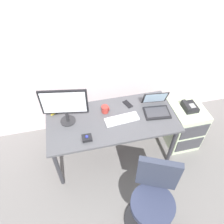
{
  "coord_description": "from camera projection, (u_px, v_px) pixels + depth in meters",
  "views": [
    {
      "loc": [
        -0.39,
        -1.68,
        2.6
      ],
      "look_at": [
        0.0,
        0.0,
        0.83
      ],
      "focal_mm": 34.05,
      "sensor_mm": 36.0,
      "label": 1
    }
  ],
  "objects": [
    {
      "name": "ground_plane",
      "position": [
        112.0,
        152.0,
        3.06
      ],
      "size": [
        8.0,
        8.0,
        0.0
      ],
      "primitive_type": "plane",
      "color": "slate"
    },
    {
      "name": "back_wall",
      "position": [
        99.0,
        37.0,
        2.55
      ],
      "size": [
        6.0,
        0.1,
        2.8
      ],
      "primitive_type": "cube",
      "color": "beige",
      "rests_on": "ground"
    },
    {
      "name": "desk",
      "position": [
        112.0,
        123.0,
        2.61
      ],
      "size": [
        1.56,
        0.73,
        0.71
      ],
      "color": "#47484C",
      "rests_on": "ground"
    },
    {
      "name": "file_cabinet",
      "position": [
        183.0,
        124.0,
        3.0
      ],
      "size": [
        0.42,
        0.53,
        0.66
      ],
      "color": "beige",
      "rests_on": "ground"
    },
    {
      "name": "desk_phone",
      "position": [
        189.0,
        107.0,
        2.73
      ],
      "size": [
        0.17,
        0.2,
        0.09
      ],
      "color": "black",
      "rests_on": "file_cabinet"
    },
    {
      "name": "office_chair",
      "position": [
        152.0,
        201.0,
        2.15
      ],
      "size": [
        0.54,
        0.55,
        0.95
      ],
      "color": "black",
      "rests_on": "ground"
    },
    {
      "name": "monitor_main",
      "position": [
        64.0,
        104.0,
        2.33
      ],
      "size": [
        0.51,
        0.18,
        0.47
      ],
      "color": "#262628",
      "rests_on": "desk"
    },
    {
      "name": "keyboard",
      "position": [
        122.0,
        119.0,
        2.54
      ],
      "size": [
        0.42,
        0.17,
        0.03
      ],
      "color": "silver",
      "rests_on": "desk"
    },
    {
      "name": "laptop",
      "position": [
        156.0,
        107.0,
        2.62
      ],
      "size": [
        0.34,
        0.33,
        0.23
      ],
      "color": "black",
      "rests_on": "desk"
    },
    {
      "name": "trackball_mouse",
      "position": [
        87.0,
        138.0,
        2.33
      ],
      "size": [
        0.11,
        0.09,
        0.07
      ],
      "color": "black",
      "rests_on": "desk"
    },
    {
      "name": "coffee_mug",
      "position": [
        105.0,
        109.0,
        2.61
      ],
      "size": [
        0.1,
        0.09,
        0.09
      ],
      "color": "#A4312B",
      "rests_on": "desk"
    },
    {
      "name": "cell_phone",
      "position": [
        128.0,
        104.0,
        2.73
      ],
      "size": [
        0.11,
        0.16,
        0.01
      ],
      "primitive_type": "cube",
      "rotation": [
        0.0,
        0.0,
        0.36
      ],
      "color": "black",
      "rests_on": "desk"
    },
    {
      "name": "banana",
      "position": [
        57.0,
        111.0,
        2.62
      ],
      "size": [
        0.17,
        0.16,
        0.04
      ],
      "primitive_type": "ellipsoid",
      "rotation": [
        0.0,
        0.0,
        0.7
      ],
      "color": "yellow",
      "rests_on": "desk"
    }
  ]
}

